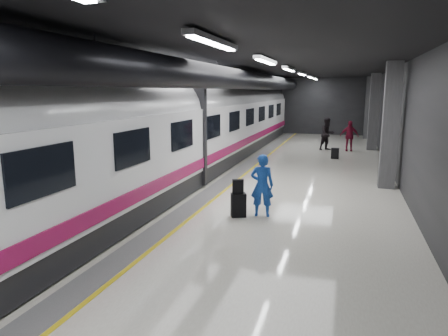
% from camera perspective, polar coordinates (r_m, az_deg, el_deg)
% --- Properties ---
extents(ground, '(40.00, 40.00, 0.00)m').
position_cam_1_polar(ground, '(14.16, 4.07, -3.30)').
color(ground, silver).
rests_on(ground, ground).
extents(platform_hall, '(10.02, 40.02, 4.51)m').
position_cam_1_polar(platform_hall, '(14.72, 4.01, 11.16)').
color(platform_hall, black).
rests_on(platform_hall, ground).
extents(train, '(3.05, 38.00, 4.05)m').
position_cam_1_polar(train, '(14.86, -8.16, 5.40)').
color(train, black).
rests_on(train, ground).
extents(traveler_main, '(0.70, 0.51, 1.77)m').
position_cam_1_polar(traveler_main, '(11.21, 5.46, -2.49)').
color(traveler_main, blue).
rests_on(traveler_main, ground).
extents(suitcase_main, '(0.48, 0.41, 0.67)m').
position_cam_1_polar(suitcase_main, '(11.24, 2.08, -5.30)').
color(suitcase_main, black).
rests_on(suitcase_main, ground).
extents(shoulder_bag, '(0.34, 0.26, 0.40)m').
position_cam_1_polar(shoulder_bag, '(11.10, 1.98, -2.64)').
color(shoulder_bag, black).
rests_on(shoulder_bag, suitcase_main).
extents(traveler_far_a, '(1.19, 1.16, 1.93)m').
position_cam_1_polar(traveler_far_a, '(24.55, 14.55, 4.73)').
color(traveler_far_a, black).
rests_on(traveler_far_a, ground).
extents(traveler_far_b, '(1.07, 0.50, 1.77)m').
position_cam_1_polar(traveler_far_b, '(24.55, 17.46, 4.40)').
color(traveler_far_b, maroon).
rests_on(traveler_far_b, ground).
extents(suitcase_far, '(0.40, 0.28, 0.56)m').
position_cam_1_polar(suitcase_far, '(21.60, 15.58, 2.04)').
color(suitcase_far, black).
rests_on(suitcase_far, ground).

